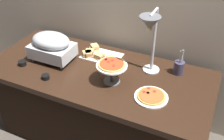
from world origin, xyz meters
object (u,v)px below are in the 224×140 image
at_px(pizza_plate_front, 151,96).
at_px(sandwich_platter, 98,55).
at_px(pizza_plate_center, 112,67).
at_px(heat_lamp, 150,29).
at_px(utensil_holder, 179,67).
at_px(sauce_cup_near, 46,77).
at_px(chafing_dish, 52,45).
at_px(sauce_cup_far, 22,63).

xyz_separation_m(pizza_plate_front, sandwich_platter, (-0.61, 0.34, 0.01)).
relative_size(pizza_plate_front, pizza_plate_center, 1.04).
height_order(heat_lamp, utensil_holder, heat_lamp).
xyz_separation_m(sauce_cup_near, utensil_holder, (0.95, 0.52, 0.04)).
xyz_separation_m(pizza_plate_front, utensil_holder, (0.11, 0.39, 0.05)).
relative_size(pizza_plate_front, sauce_cup_near, 3.96).
distance_m(chafing_dish, sauce_cup_far, 0.30).
xyz_separation_m(pizza_plate_center, utensil_holder, (0.45, 0.33, -0.08)).
bearing_deg(heat_lamp, sauce_cup_far, -165.89).
distance_m(heat_lamp, sauce_cup_far, 1.14).
height_order(heat_lamp, sauce_cup_near, heat_lamp).
xyz_separation_m(chafing_dish, heat_lamp, (0.84, 0.08, 0.29)).
bearing_deg(pizza_plate_front, heat_lamp, 117.74).
height_order(chafing_dish, sauce_cup_near, chafing_dish).
bearing_deg(chafing_dish, sandwich_platter, 31.85).
distance_m(chafing_dish, pizza_plate_center, 0.61).
bearing_deg(sauce_cup_near, pizza_plate_center, 20.49).
distance_m(sauce_cup_near, utensil_holder, 1.08).
bearing_deg(utensil_holder, sauce_cup_far, -160.60).
bearing_deg(sauce_cup_near, pizza_plate_front, 8.77).
relative_size(pizza_plate_front, sauce_cup_far, 3.64).
height_order(chafing_dish, utensil_holder, chafing_dish).
relative_size(pizza_plate_center, sandwich_platter, 0.69).
bearing_deg(heat_lamp, sauce_cup_near, -155.14).
relative_size(heat_lamp, pizza_plate_front, 2.24).
xyz_separation_m(heat_lamp, sauce_cup_near, (-0.73, -0.34, -0.42)).
bearing_deg(sandwich_platter, sauce_cup_far, -143.54).
relative_size(pizza_plate_front, sandwich_platter, 0.72).
distance_m(heat_lamp, utensil_holder, 0.47).
bearing_deg(chafing_dish, pizza_plate_front, -7.97).
bearing_deg(sauce_cup_far, heat_lamp, 14.11).
bearing_deg(utensil_holder, pizza_plate_front, -105.33).
height_order(pizza_plate_center, sandwich_platter, pizza_plate_center).
relative_size(heat_lamp, utensil_holder, 2.43).
relative_size(sauce_cup_near, utensil_holder, 0.27).
bearing_deg(heat_lamp, pizza_plate_center, -146.79).
bearing_deg(pizza_plate_center, utensil_holder, 36.54).
bearing_deg(sauce_cup_near, heat_lamp, 24.86).
relative_size(chafing_dish, utensil_holder, 1.60).
relative_size(chafing_dish, heat_lamp, 0.66).
distance_m(sauce_cup_far, utensil_holder, 1.32).
xyz_separation_m(sauce_cup_near, sauce_cup_far, (-0.30, 0.08, 0.00)).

